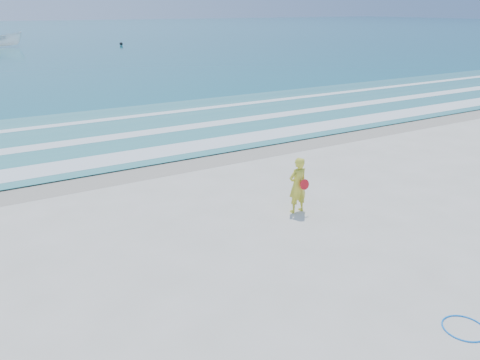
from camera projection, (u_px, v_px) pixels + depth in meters
ground at (352, 292)px, 8.80m from camera, size 400.00×400.00×0.00m
wet_sand at (169, 163)px, 16.07m from camera, size 400.00×2.40×0.00m
shallow at (124, 131)px, 20.09m from camera, size 400.00×10.00×0.01m
foam_near at (155, 152)px, 17.10m from camera, size 400.00×1.40×0.01m
foam_mid at (130, 135)px, 19.44m from camera, size 400.00×0.90×0.01m
foam_far at (108, 119)px, 22.11m from camera, size 400.00×0.60×0.01m
hoop at (464, 328)px, 7.80m from camera, size 0.79×0.79×0.03m
boat at (2, 40)px, 61.66m from camera, size 5.07×2.15×1.92m
buoy at (121, 44)px, 64.54m from camera, size 0.45×0.45×0.45m
woman at (298, 185)px, 12.01m from camera, size 0.56×0.41×1.48m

